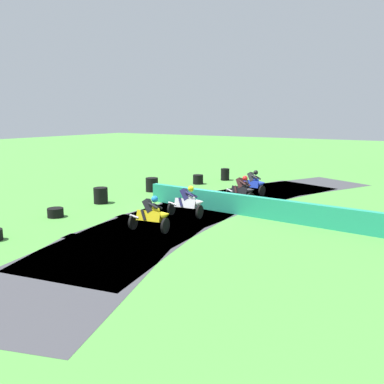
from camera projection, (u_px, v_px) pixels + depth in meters
The scene contains 12 objects.
ground_plane at pixel (200, 208), 19.55m from camera, with size 120.00×120.00×0.00m, color #4C933D.
track_asphalt at pixel (215, 210), 19.06m from camera, with size 8.17×26.23×0.01m.
safety_barrier at pixel (299, 213), 16.63m from camera, with size 0.30×15.56×0.90m, color #239375.
motorcycle_lead_blue at pixel (253, 183), 22.72m from camera, with size 1.71×0.93×1.43m.
motorcycle_chase_black at pixel (242, 190), 20.72m from camera, with size 1.72×1.06×1.43m.
motorcycle_trailing_white at pixel (188, 202), 17.80m from camera, with size 1.68×0.88×1.43m.
motorcycle_fourth_yellow at pixel (152, 215), 15.56m from camera, with size 1.67×0.96×1.43m.
tire_stack_near at pixel (225, 174), 27.75m from camera, with size 0.58×0.58×0.80m.
tire_stack_mid_a at pixel (198, 179), 26.24m from camera, with size 0.65×0.65×0.60m.
tire_stack_mid_b at pixel (152, 185), 23.68m from camera, with size 0.72×0.72×0.80m.
tire_stack_far at pixel (101, 195), 20.50m from camera, with size 0.70×0.70×0.80m.
tire_stack_extra_a at pixel (55, 213), 17.76m from camera, with size 0.69×0.69×0.40m.
Camera 1 is at (9.90, -16.30, 4.39)m, focal length 38.20 mm.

